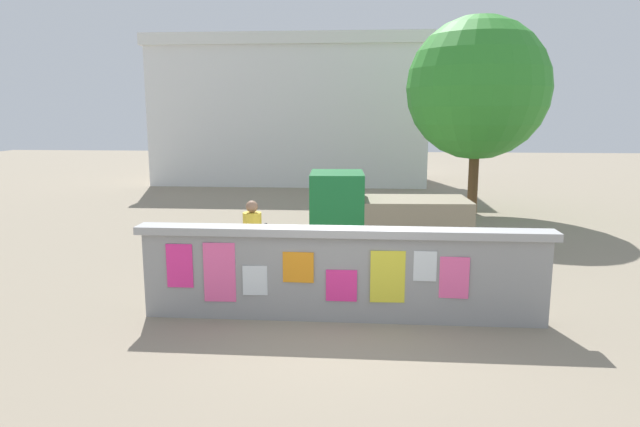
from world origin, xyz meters
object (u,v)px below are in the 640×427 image
(tree_roadside, at_px, (478,88))
(bicycle_near, at_px, (332,278))
(person_walking, at_px, (253,235))
(auto_rickshaw_truck, at_px, (380,214))
(bicycle_far, at_px, (482,273))
(motorcycle, at_px, (236,242))

(tree_roadside, bearing_deg, bicycle_near, -114.87)
(person_walking, distance_m, tree_roadside, 10.19)
(person_walking, bearing_deg, auto_rickshaw_truck, 49.86)
(auto_rickshaw_truck, height_order, bicycle_far, auto_rickshaw_truck)
(bicycle_far, bearing_deg, person_walking, 179.96)
(auto_rickshaw_truck, bearing_deg, motorcycle, -157.23)
(auto_rickshaw_truck, relative_size, motorcycle, 1.94)
(motorcycle, bearing_deg, person_walking, -66.37)
(motorcycle, xyz_separation_m, tree_roadside, (6.16, 6.52, 3.46))
(auto_rickshaw_truck, distance_m, motorcycle, 3.37)
(auto_rickshaw_truck, relative_size, tree_roadside, 0.60)
(auto_rickshaw_truck, relative_size, bicycle_near, 2.20)
(tree_roadside, bearing_deg, person_walking, -124.16)
(motorcycle, height_order, person_walking, person_walking)
(auto_rickshaw_truck, bearing_deg, bicycle_far, -58.24)
(motorcycle, xyz_separation_m, person_walking, (0.68, -1.55, 0.52))
(person_walking, bearing_deg, bicycle_far, -0.04)
(bicycle_near, relative_size, person_walking, 1.03)
(motorcycle, height_order, tree_roadside, tree_roadside)
(auto_rickshaw_truck, distance_m, person_walking, 3.72)
(bicycle_near, xyz_separation_m, tree_roadside, (3.99, 8.60, 3.55))
(motorcycle, relative_size, person_walking, 1.17)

